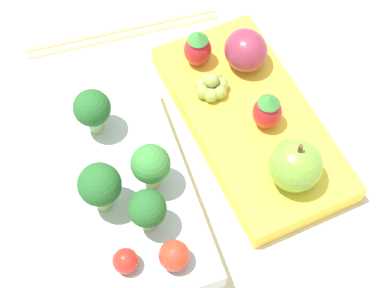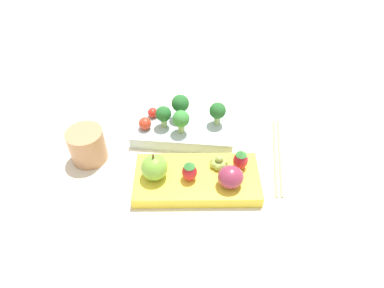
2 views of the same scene
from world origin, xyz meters
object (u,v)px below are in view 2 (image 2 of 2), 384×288
Objects in this scene: broccoli_floret_3 at (183,104)px; cherry_tomato_0 at (155,113)px; cherry_tomato_1 at (147,123)px; drinking_cup at (89,146)px; strawberry_0 at (194,171)px; strawberry_1 at (243,159)px; bento_box_savoury at (186,129)px; broccoli_floret_2 at (183,119)px; broccoli_floret_0 at (166,115)px; apple at (157,167)px; chopsticks_pair at (280,156)px; plum at (233,177)px; grape_cluster at (221,162)px; broccoli_floret_1 at (220,111)px; bento_box_fruit at (199,179)px.

cherry_tomato_0 is (-0.06, 0.00, -0.02)m from broccoli_floret_3.
drinking_cup is (-0.11, -0.06, -0.01)m from cherry_tomato_1.
strawberry_1 is (0.09, 0.03, 0.00)m from strawberry_0.
broccoli_floret_2 is (-0.00, -0.02, 0.05)m from bento_box_savoury.
apple is (-0.01, -0.13, -0.01)m from broccoli_floret_0.
chopsticks_pair is (0.08, 0.05, -0.04)m from strawberry_1.
broccoli_floret_0 is at bearing -50.67° from cherry_tomato_0.
strawberry_1 is at bearing -9.37° from drinking_cup.
strawberry_0 is 0.07m from plum.
broccoli_floret_2 is at bearing 122.64° from plum.
grape_cluster is 0.26m from drinking_cup.
cherry_tomato_0 is 0.04m from cherry_tomato_1.
broccoli_floret_3 reaches higher than cherry_tomato_1.
bento_box_savoury is 5.19× the size of strawberry_0.
drinking_cup is 0.34× the size of chopsticks_pair.
broccoli_floret_1 is 0.16m from plum.
bento_box_savoury reaches higher than chopsticks_pair.
bento_box_savoury is at bearing 95.98° from strawberry_0.
bento_box_fruit is 0.16m from broccoli_floret_0.
bento_box_fruit is at bearing 34.37° from strawberry_0.
broccoli_floret_2 reaches higher than grape_cluster.
broccoli_floret_0 is at bearing 111.48° from strawberry_0.
strawberry_1 is (0.11, -0.14, -0.02)m from broccoli_floret_3.
bento_box_savoury is 4.82× the size of plum.
drinking_cup reaches higher than cherry_tomato_1.
cherry_tomato_0 is 0.22m from strawberry_1.
bento_box_fruit is 4.42× the size of broccoli_floret_1.
bento_box_fruit is 6.79× the size of grape_cluster.
grape_cluster is at bearing -52.27° from broccoli_floret_2.
bento_box_fruit is 10.60× the size of cherry_tomato_0.
broccoli_floret_3 is (0.03, 0.03, 0.00)m from broccoli_floret_0.
grape_cluster is (0.15, -0.10, -0.01)m from cherry_tomato_1.
grape_cluster is (0.07, -0.11, 0.02)m from bento_box_savoury.
strawberry_0 is (-0.01, -0.01, 0.03)m from bento_box_fruit.
bento_box_fruit is 0.09m from strawberry_1.
apple is 0.15m from drinking_cup.
broccoli_floret_3 is 1.00× the size of apple.
chopsticks_pair is (0.19, -0.05, -0.06)m from broccoli_floret_2.
bento_box_savoury is at bearing 117.64° from plum.
broccoli_floret_0 is 0.25m from chopsticks_pair.
strawberry_0 is 0.22m from drinking_cup.
bento_box_fruit is 0.13m from broccoli_floret_2.
bento_box_fruit is 0.08m from apple.
broccoli_floret_1 is at bearing 88.16° from grape_cluster.
cherry_tomato_1 is (-0.01, -0.04, 0.00)m from cherry_tomato_0.
cherry_tomato_0 is (-0.06, 0.05, -0.02)m from broccoli_floret_2.
grape_cluster is (0.04, 0.02, 0.02)m from bento_box_fruit.
broccoli_floret_1 is at bearing 15.69° from drinking_cup.
broccoli_floret_3 reaches higher than drinking_cup.
drinking_cup is 0.38m from chopsticks_pair.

